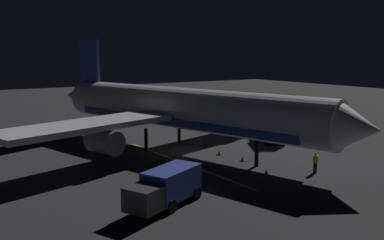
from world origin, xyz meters
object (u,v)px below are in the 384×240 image
Objects in this scene: baggage_truck at (167,188)px; ground_crew_worker at (315,162)px; catering_truck at (270,130)px; traffic_cone_near_left at (219,152)px; airliner at (177,109)px; traffic_cone_near_right at (266,172)px; traffic_cone_under_wing at (242,158)px.

baggage_truck reaches higher than ground_crew_worker.
ground_crew_worker is (5.66, 11.39, -0.41)m from catering_truck.
baggage_truck is 11.50× the size of traffic_cone_near_left.
catering_truck is (-11.14, 2.08, -2.97)m from airliner.
airliner reaches higher than ground_crew_worker.
traffic_cone_near_left and traffic_cone_near_right have the same top height.
traffic_cone_near_right is at bearing -22.83° from ground_crew_worker.
catering_truck is at bearing -116.42° from ground_crew_worker.
traffic_cone_near_right is (-10.30, -1.62, -1.00)m from baggage_truck.
airliner is 12.56m from traffic_cone_near_right.
airliner reaches higher than traffic_cone_near_right.
catering_truck reaches higher than traffic_cone_under_wing.
traffic_cone_near_left is 1.00× the size of traffic_cone_near_right.
baggage_truck is 0.99× the size of catering_truck.
airliner reaches higher than traffic_cone_under_wing.
traffic_cone_under_wing is at bearing -66.85° from ground_crew_worker.
ground_crew_worker is 3.16× the size of traffic_cone_near_right.
baggage_truck is 11.50× the size of traffic_cone_near_right.
catering_truck is 11.59× the size of traffic_cone_under_wing.
traffic_cone_near_left is (8.73, 2.01, -1.04)m from catering_truck.
catering_truck is at bearing -167.04° from traffic_cone_near_left.
catering_truck is at bearing -150.34° from baggage_truck.
traffic_cone_under_wing is at bearing 31.46° from catering_truck.
ground_crew_worker is (-5.48, 13.47, -3.38)m from airliner.
traffic_cone_near_left and traffic_cone_under_wing have the same top height.
ground_crew_worker is at bearing 112.15° from airliner.
catering_truck is 9.02m from traffic_cone_near_left.
airliner is at bearing -82.66° from traffic_cone_near_right.
traffic_cone_under_wing is at bearing -151.68° from baggage_truck.
airliner reaches higher than traffic_cone_near_left.
catering_truck is at bearing -134.69° from traffic_cone_near_right.
ground_crew_worker is at bearing 179.81° from baggage_truck.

